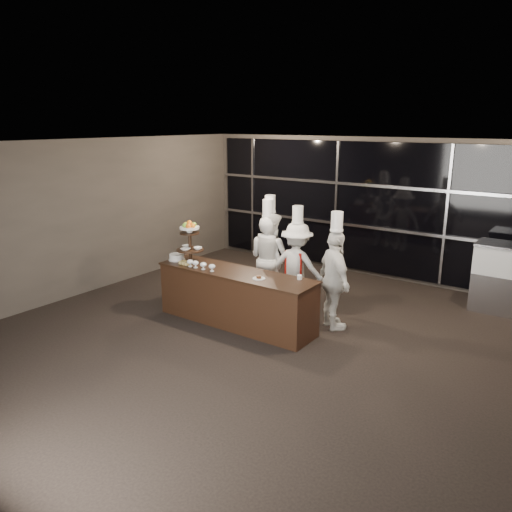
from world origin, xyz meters
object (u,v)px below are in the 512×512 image
Objects in this scene: layer_cake at (177,257)px; chef_b at (270,257)px; buffet_counter at (236,297)px; chef_c at (297,266)px; display_stand at (190,239)px; chef_a at (267,259)px; chef_d at (334,279)px.

layer_cake is 1.70m from chef_b.
chef_c is (0.47, 1.18, 0.34)m from buffet_counter.
chef_c reaches higher than layer_cake.
display_stand is at bearing -141.21° from chef_c.
layer_cake is at bearing -170.09° from display_stand.
display_stand is 0.39× the size of chef_c.
display_stand is 0.38× the size of chef_a.
chef_d is at bearing 18.06° from display_stand.
buffet_counter is 1.31m from chef_c.
chef_c is at bearing 0.75° from chef_b.
buffet_counter is 1.44× the size of chef_a.
buffet_counter is at bearing 2.23° from layer_cake.
layer_cake is at bearing -177.77° from buffet_counter.
chef_b is (-0.01, 0.08, 0.02)m from chef_a.
layer_cake reaches higher than buffet_counter.
buffet_counter is 1.38m from layer_cake.
chef_c is at bearing 35.04° from layer_cake.
buffet_counter is 1.16m from chef_a.
layer_cake is at bearing -144.96° from chef_c.
chef_c is (0.57, 0.09, -0.05)m from chef_a.
chef_d reaches higher than buffet_counter.
layer_cake is 0.16× the size of chef_c.
chef_b reaches higher than layer_cake.
chef_c is at bearing 157.54° from chef_d.
buffet_counter is 1.50× the size of chef_c.
chef_c is (0.58, 0.01, -0.07)m from chef_b.
chef_d is (1.52, -0.30, -0.02)m from chef_a.
chef_a reaches higher than layer_cake.
chef_a reaches higher than buffet_counter.
buffet_counter is at bearing -84.51° from chef_a.
layer_cake is 2.83m from chef_d.
display_stand is 2.48× the size of layer_cake.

